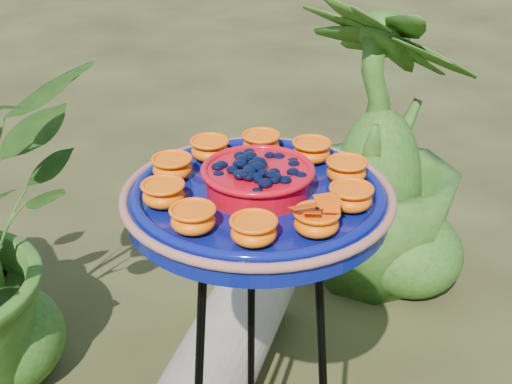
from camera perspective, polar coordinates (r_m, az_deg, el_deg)
tripod_stand at (r=1.33m, az=0.13°, el=-13.98°), size 0.38×0.38×0.82m
feeder_dish at (r=1.12m, az=0.15°, el=-0.15°), size 0.54×0.54×0.10m
driftwood_log at (r=1.99m, az=-2.33°, el=-12.10°), size 0.62×0.64×0.22m
shrub_back_right at (r=2.26m, az=9.91°, el=3.70°), size 0.69×0.69×0.95m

